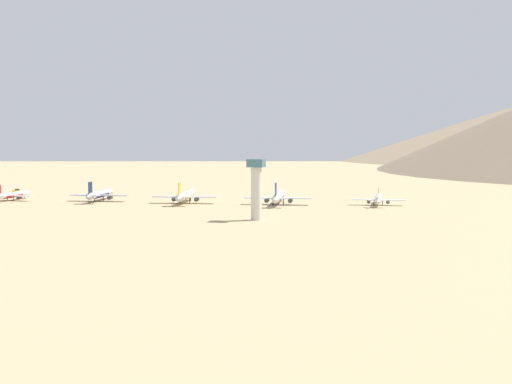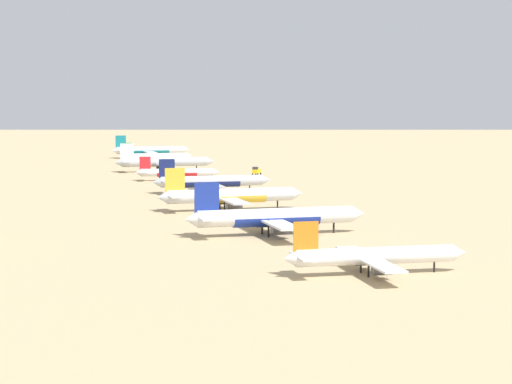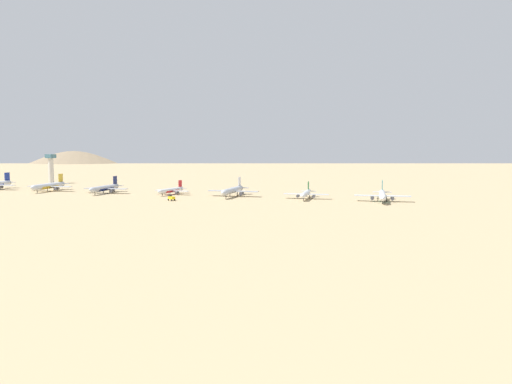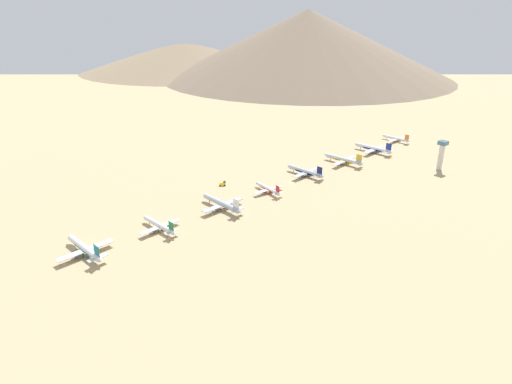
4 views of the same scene
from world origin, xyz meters
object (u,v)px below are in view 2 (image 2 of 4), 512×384
parked_jet_7 (150,150)px  service_truck (256,171)px  parked_jet_2 (230,196)px  parked_jet_5 (164,162)px  parked_jet_1 (275,217)px  parked_jet_0 (374,256)px  parked_jet_4 (176,173)px  parked_jet_3 (211,181)px  parked_jet_6 (155,157)px

parked_jet_7 → service_truck: 135.79m
parked_jet_2 → parked_jet_5: 150.89m
parked_jet_1 → service_truck: parked_jet_1 is taller
parked_jet_0 → parked_jet_1: bearing=101.4°
parked_jet_1 → service_truck: size_ratio=7.96×
parked_jet_4 → parked_jet_7: (-7.89, 149.48, 0.95)m
parked_jet_1 → parked_jet_3: 104.19m
parked_jet_7 → service_truck: parked_jet_7 is taller
parked_jet_7 → service_truck: size_ratio=7.67×
parked_jet_4 → parked_jet_7: parked_jet_7 is taller
parked_jet_4 → service_truck: (35.04, 20.68, -1.18)m
parked_jet_0 → parked_jet_2: 106.37m
parked_jet_2 → parked_jet_6: (-17.34, 202.34, -0.63)m
parked_jet_1 → parked_jet_5: parked_jet_1 is taller
parked_jet_5 → service_truck: 46.99m
parked_jet_0 → parked_jet_7: parked_jet_7 is taller
parked_jet_6 → parked_jet_0: bearing=-83.8°
parked_jet_0 → service_truck: parked_jet_0 is taller
parked_jet_0 → parked_jet_1: (-10.69, 53.07, 0.86)m
parked_jet_4 → parked_jet_5: 47.47m
parked_jet_2 → parked_jet_7: 253.05m
parked_jet_4 → service_truck: parked_jet_4 is taller
parked_jet_3 → parked_jet_7: (-17.50, 200.44, 0.17)m
parked_jet_1 → parked_jet_4: size_ratio=1.34×
service_truck → parked_jet_3: bearing=-109.5°
parked_jet_6 → parked_jet_1: bearing=-84.9°
parked_jet_4 → parked_jet_0: bearing=-82.6°
parked_jet_0 → parked_jet_3: size_ratio=0.86×
parked_jet_0 → parked_jet_1: parked_jet_1 is taller
parked_jet_1 → parked_jet_2: parked_jet_1 is taller
parked_jet_2 → parked_jet_7: bearing=94.3°
parked_jet_5 → parked_jet_6: (-2.83, 52.15, -0.70)m
parked_jet_0 → parked_jet_2: bearing=98.8°
parked_jet_1 → parked_jet_3: size_ratio=1.08×
parked_jet_3 → parked_jet_7: size_ratio=0.96×
parked_jet_4 → parked_jet_7: 149.70m
parked_jet_0 → parked_jet_7: size_ratio=0.82×
parked_jet_1 → parked_jet_6: (-22.90, 254.39, -0.71)m
parked_jet_2 → parked_jet_6: bearing=94.9°
parked_jet_0 → parked_jet_6: bearing=96.2°
parked_jet_5 → parked_jet_7: 102.25m
parked_jet_1 → parked_jet_0: bearing=-78.6°
parked_jet_3 → parked_jet_5: bearing=97.7°
parked_jet_3 → parked_jet_6: 151.29m
parked_jet_7 → parked_jet_1: bearing=-85.4°
parked_jet_3 → parked_jet_7: parked_jet_7 is taller
parked_jet_5 → parked_jet_7: (-4.29, 102.16, -0.15)m
parked_jet_5 → parked_jet_3: bearing=-82.3°
parked_jet_1 → parked_jet_6: 255.42m
parked_jet_1 → parked_jet_7: (-24.36, 304.41, -0.16)m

